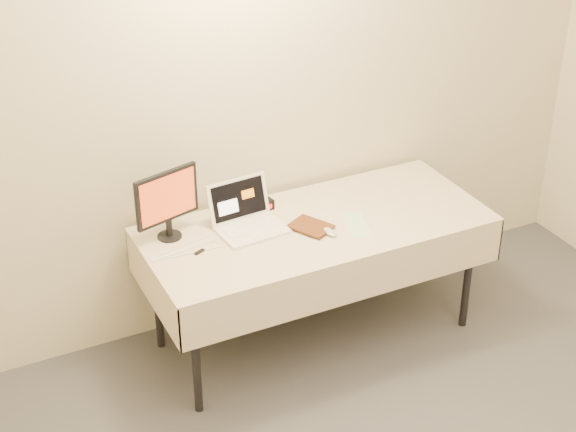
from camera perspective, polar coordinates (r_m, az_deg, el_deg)
name	(u,v)px	position (r m, az deg, el deg)	size (l,w,h in m)	color
back_wall	(279,87)	(4.79, -0.61, 8.32)	(4.00, 0.10, 2.70)	beige
table	(316,233)	(4.73, 1.82, -1.14)	(1.86, 0.81, 0.74)	black
laptop	(246,217)	(4.64, -2.71, -0.10)	(0.37, 0.33, 0.24)	white
monitor	(167,200)	(4.50, -7.83, 1.05)	(0.36, 0.16, 0.38)	black
book	(302,217)	(4.54, 0.94, -0.08)	(0.16, 0.02, 0.21)	brown
alarm_clock	(262,206)	(4.80, -1.71, 0.64)	(0.14, 0.08, 0.06)	black
clicker	(330,232)	(4.60, 2.70, -1.04)	(0.05, 0.10, 0.03)	#BDBDC0
paper_form	(357,225)	(4.69, 4.48, -0.58)	(0.10, 0.26, 0.00)	#B9E3B4
usb_dongle	(199,252)	(4.46, -5.76, -2.33)	(0.06, 0.02, 0.01)	black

